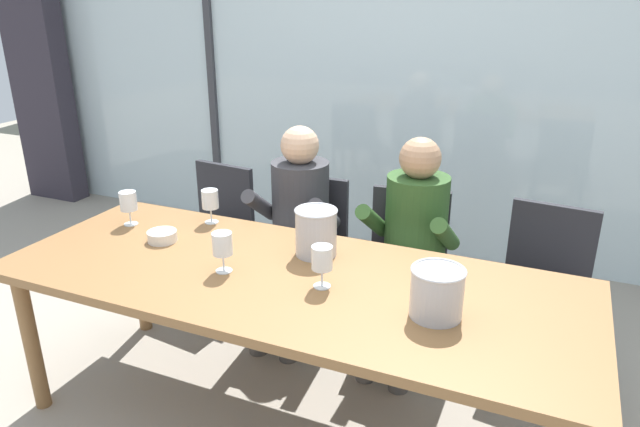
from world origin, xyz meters
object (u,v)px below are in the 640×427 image
(person_charcoal_jacket, at_px, (295,220))
(chair_right_of_center, at_px, (543,279))
(chair_near_curtain, at_px, (216,225))
(wine_glass_near_bucket, at_px, (210,200))
(person_olive_shirt, at_px, (410,239))
(chair_left_of_center, at_px, (307,242))
(chair_center, at_px, (405,259))
(wine_glass_center_pour, at_px, (222,246))
(wine_glass_by_right_taster, at_px, (322,260))
(dining_table, at_px, (287,290))
(ice_bucket_secondary, at_px, (316,231))
(ice_bucket_primary, at_px, (437,292))
(wine_glass_by_left_taster, at_px, (128,203))
(tasting_bowl, at_px, (162,236))

(person_charcoal_jacket, bearing_deg, chair_right_of_center, 4.65)
(chair_near_curtain, distance_m, wine_glass_near_bucket, 0.69)
(person_charcoal_jacket, bearing_deg, person_olive_shirt, -2.16)
(chair_right_of_center, bearing_deg, wine_glass_near_bucket, -155.21)
(chair_left_of_center, distance_m, chair_center, 0.59)
(wine_glass_center_pour, bearing_deg, wine_glass_by_right_taster, 5.20)
(chair_right_of_center, relative_size, wine_glass_center_pour, 4.97)
(chair_near_curtain, height_order, person_charcoal_jacket, person_charcoal_jacket)
(chair_left_of_center, bearing_deg, chair_right_of_center, 1.14)
(chair_near_curtain, height_order, wine_glass_near_bucket, wine_glass_near_bucket)
(dining_table, relative_size, wine_glass_near_bucket, 14.11)
(dining_table, bearing_deg, chair_right_of_center, 42.52)
(chair_right_of_center, bearing_deg, ice_bucket_secondary, -138.52)
(person_olive_shirt, distance_m, ice_bucket_primary, 0.89)
(chair_near_curtain, bearing_deg, ice_bucket_primary, -24.19)
(wine_glass_near_bucket, bearing_deg, person_olive_shirt, 21.43)
(ice_bucket_primary, relative_size, wine_glass_by_left_taster, 1.13)
(dining_table, height_order, tasting_bowl, tasting_bowl)
(chair_right_of_center, relative_size, wine_glass_by_right_taster, 4.97)
(wine_glass_by_left_taster, bearing_deg, chair_near_curtain, 86.24)
(chair_right_of_center, xyz_separation_m, ice_bucket_secondary, (-0.95, -0.67, 0.36))
(chair_right_of_center, xyz_separation_m, person_olive_shirt, (-0.65, -0.16, 0.17))
(chair_left_of_center, distance_m, wine_glass_center_pour, 1.00)
(tasting_bowl, bearing_deg, chair_near_curtain, 106.75)
(dining_table, distance_m, wine_glass_near_bucket, 0.74)
(person_charcoal_jacket, bearing_deg, wine_glass_near_bucket, -130.57)
(chair_near_curtain, relative_size, chair_left_of_center, 1.00)
(person_olive_shirt, height_order, wine_glass_by_right_taster, person_olive_shirt)
(chair_right_of_center, bearing_deg, tasting_bowl, -147.39)
(chair_left_of_center, height_order, ice_bucket_primary, ice_bucket_primary)
(person_olive_shirt, distance_m, wine_glass_by_left_taster, 1.43)
(chair_center, height_order, wine_glass_by_right_taster, wine_glass_by_right_taster)
(chair_near_curtain, xyz_separation_m, wine_glass_near_bucket, (0.31, -0.49, 0.37))
(ice_bucket_secondary, height_order, tasting_bowl, ice_bucket_secondary)
(person_olive_shirt, distance_m, wine_glass_by_right_taster, 0.82)
(dining_table, distance_m, wine_glass_by_left_taster, 1.01)
(person_olive_shirt, bearing_deg, person_charcoal_jacket, -175.36)
(ice_bucket_primary, height_order, ice_bucket_secondary, ice_bucket_secondary)
(person_olive_shirt, relative_size, ice_bucket_primary, 6.00)
(tasting_bowl, bearing_deg, chair_left_of_center, 63.35)
(ice_bucket_secondary, distance_m, tasting_bowl, 0.74)
(ice_bucket_primary, bearing_deg, dining_table, 173.41)
(wine_glass_near_bucket, bearing_deg, wine_glass_by_right_taster, -27.36)
(chair_center, distance_m, person_olive_shirt, 0.21)
(chair_left_of_center, relative_size, ice_bucket_secondary, 4.03)
(chair_right_of_center, xyz_separation_m, wine_glass_near_bucket, (-1.60, -0.53, 0.37))
(person_olive_shirt, xyz_separation_m, wine_glass_by_right_taster, (-0.16, -0.78, 0.19))
(person_charcoal_jacket, height_order, wine_glass_by_left_taster, person_charcoal_jacket)
(ice_bucket_primary, xyz_separation_m, wine_glass_center_pour, (-0.89, 0.00, 0.02))
(person_olive_shirt, height_order, wine_glass_by_left_taster, person_olive_shirt)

